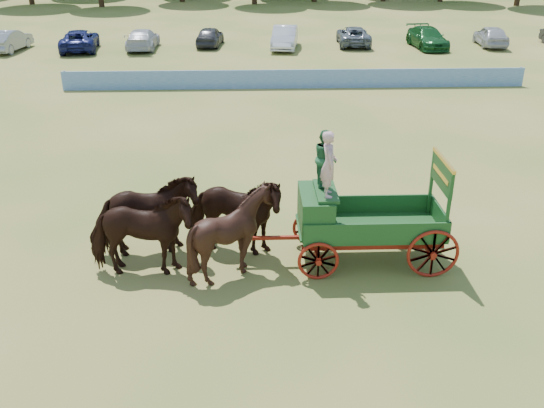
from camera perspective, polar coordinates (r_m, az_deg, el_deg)
The scene contains 8 objects.
ground at distance 18.25m, azimuth 9.49°, elevation -3.31°, with size 160.00×160.00×0.00m, color #A18548.
horse_lead_left at distance 16.06m, azimuth -12.26°, elevation -2.87°, with size 1.29×2.84×2.40m, color black.
horse_lead_right at distance 17.03m, azimuth -11.68°, elevation -1.13°, with size 1.29×2.84×2.40m, color black.
horse_wheel_left at distance 15.81m, azimuth -3.66°, elevation -2.77°, with size 1.94×2.18×2.40m, color black.
horse_wheel_right at distance 16.79m, azimuth -3.58°, elevation -1.02°, with size 1.29×2.84×2.40m, color black.
farm_dray at distance 16.29m, azimuth 6.76°, elevation -0.19°, with size 6.00×2.00×3.88m.
sponsor_banner at distance 34.75m, azimuth 2.23°, elevation 11.68°, with size 26.00×0.08×1.05m, color #1E5AA4.
parked_cars at distance 46.75m, azimuth 5.52°, elevation 15.32°, with size 58.31×6.60×1.61m.
Camera 1 is at (-3.60, -15.70, 8.58)m, focal length 40.00 mm.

